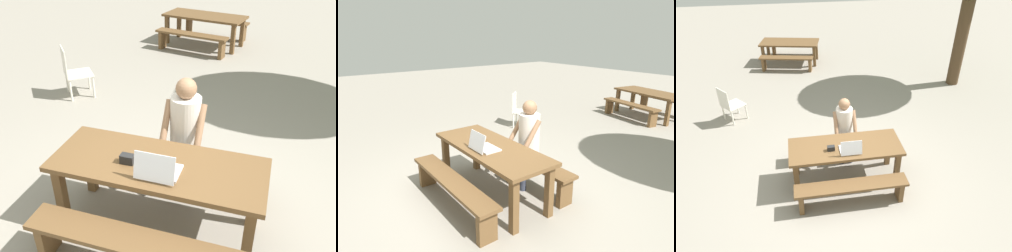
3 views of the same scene
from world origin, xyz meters
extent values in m
plane|color=gray|center=(0.00, 0.00, 0.00)|extent=(30.00, 30.00, 0.00)
cube|color=brown|center=(0.00, 0.00, 0.73)|extent=(1.97, 0.77, 0.05)
cube|color=brown|center=(-0.88, -0.28, 0.35)|extent=(0.09, 0.09, 0.71)
cube|color=brown|center=(0.88, -0.28, 0.35)|extent=(0.09, 0.09, 0.71)
cube|color=brown|center=(-0.88, 0.28, 0.35)|extent=(0.09, 0.09, 0.71)
cube|color=brown|center=(0.88, 0.28, 0.35)|extent=(0.09, 0.09, 0.71)
cube|color=brown|center=(0.00, -0.63, 0.42)|extent=(1.88, 0.30, 0.05)
cube|color=brown|center=(-0.84, -0.63, 0.20)|extent=(0.08, 0.24, 0.40)
cube|color=brown|center=(0.84, -0.63, 0.20)|extent=(0.08, 0.24, 0.40)
cube|color=brown|center=(0.00, 0.63, 0.42)|extent=(1.88, 0.30, 0.05)
cube|color=brown|center=(-0.84, 0.63, 0.20)|extent=(0.08, 0.24, 0.40)
cube|color=brown|center=(0.84, 0.63, 0.20)|extent=(0.08, 0.24, 0.40)
cube|color=silver|center=(0.06, -0.11, 0.77)|extent=(0.36, 0.25, 0.02)
cube|color=silver|center=(0.06, -0.26, 0.90)|extent=(0.36, 0.07, 0.25)
cube|color=black|center=(0.06, -0.25, 0.90)|extent=(0.33, 0.06, 0.22)
cube|color=black|center=(-0.26, -0.08, 0.80)|extent=(0.13, 0.08, 0.09)
cylinder|color=#333847|center=(0.00, 0.45, 0.22)|extent=(0.10, 0.10, 0.44)
cylinder|color=#333847|center=(0.18, 0.45, 0.22)|extent=(0.10, 0.10, 0.44)
cube|color=#333847|center=(0.09, 0.54, 0.48)|extent=(0.28, 0.28, 0.12)
cylinder|color=silver|center=(0.09, 0.63, 0.83)|extent=(0.32, 0.32, 0.61)
cylinder|color=#936B4C|center=(-0.09, 0.53, 0.89)|extent=(0.07, 0.32, 0.41)
cylinder|color=#936B4C|center=(0.26, 0.53, 0.89)|extent=(0.07, 0.32, 0.41)
sphere|color=#936B4C|center=(0.09, 0.63, 1.23)|extent=(0.21, 0.21, 0.21)
cube|color=silver|center=(-2.27, 2.47, 0.39)|extent=(0.62, 0.62, 0.02)
cube|color=silver|center=(-2.43, 2.34, 0.63)|extent=(0.30, 0.35, 0.46)
cylinder|color=silver|center=(-2.01, 2.45, 0.19)|extent=(0.04, 0.04, 0.38)
cylinder|color=silver|center=(-2.25, 2.74, 0.19)|extent=(0.04, 0.04, 0.38)
cylinder|color=silver|center=(-2.30, 2.21, 0.19)|extent=(0.04, 0.04, 0.38)
cylinder|color=silver|center=(-2.54, 2.50, 0.19)|extent=(0.04, 0.04, 0.38)
cube|color=brown|center=(-0.87, 5.90, 0.68)|extent=(2.00, 1.18, 0.05)
cube|color=brown|center=(-1.75, 5.76, 0.33)|extent=(0.11, 0.11, 0.66)
cube|color=brown|center=(-0.11, 5.43, 0.33)|extent=(0.11, 0.11, 0.66)
cube|color=brown|center=(-1.63, 6.37, 0.33)|extent=(0.11, 0.11, 0.66)
cube|color=brown|center=(-1.01, 5.20, 0.43)|extent=(1.71, 0.63, 0.05)
cube|color=brown|center=(-1.74, 5.35, 0.20)|extent=(0.13, 0.25, 0.41)
cube|color=brown|center=(-0.28, 5.05, 0.20)|extent=(0.13, 0.25, 0.41)
cube|color=brown|center=(-0.73, 6.60, 0.43)|extent=(1.71, 0.63, 0.05)
cube|color=brown|center=(-1.46, 6.75, 0.20)|extent=(0.13, 0.25, 0.41)
camera|label=1|loc=(0.88, -2.47, 2.67)|focal=38.21mm
camera|label=2|loc=(3.21, -2.14, 2.27)|focal=31.67mm
camera|label=3|loc=(-0.71, -4.18, 4.02)|focal=32.80mm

